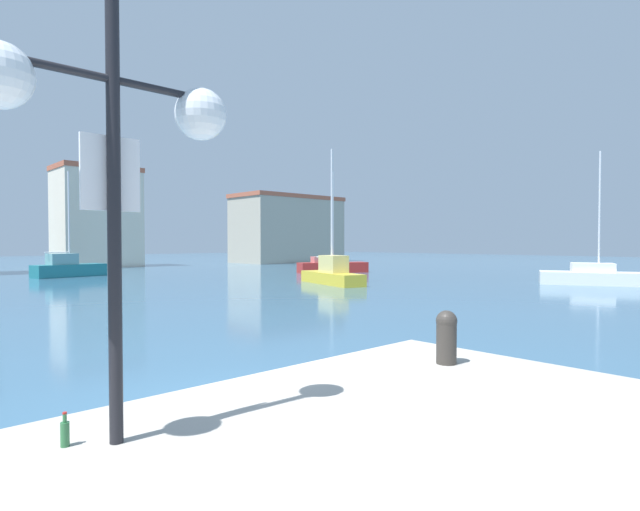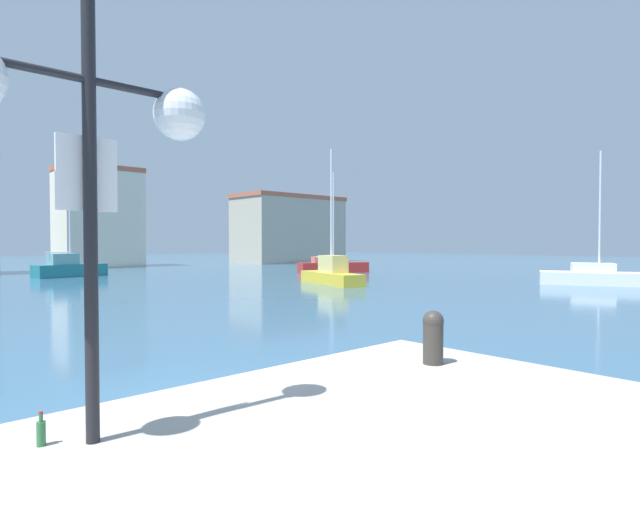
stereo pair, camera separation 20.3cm
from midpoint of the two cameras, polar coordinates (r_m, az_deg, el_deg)
name	(u,v)px [view 2 (the right image)]	position (r m, az deg, el deg)	size (l,w,h in m)	color
water	(260,282)	(32.55, -6.66, -3.00)	(160.00, 160.00, 0.00)	#38607F
lamppost	(89,112)	(4.20, -23.32, 14.61)	(1.88, 0.43, 3.90)	black
bottle	(41,432)	(4.41, -27.75, -17.26)	(0.06, 0.06, 0.26)	#2D6B3D
mooring_bollard	(433,335)	(6.49, 13.53, -8.71)	(0.26, 0.26, 0.66)	#38332D
sailboat_white_distant_east	(598,276)	(34.57, 29.03, -2.08)	(4.79, 6.83, 8.00)	white
sailboat_yellow_inner_mooring	(332,274)	(30.83, 1.52, -2.05)	(2.98, 5.86, 8.22)	gold
sailboat_red_far_left	(332,266)	(42.39, 1.55, -1.19)	(6.07, 3.65, 8.45)	#B22823
sailboat_teal_near_pier	(69,268)	(41.66, -26.35, -1.24)	(5.18, 2.37, 7.79)	#1E707A
yacht_club	(99,217)	(56.69, -23.63, 3.97)	(7.80, 5.54, 10.23)	beige
harbor_office	(289,229)	(65.15, -3.40, 3.00)	(14.06, 7.02, 8.50)	#B2A893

